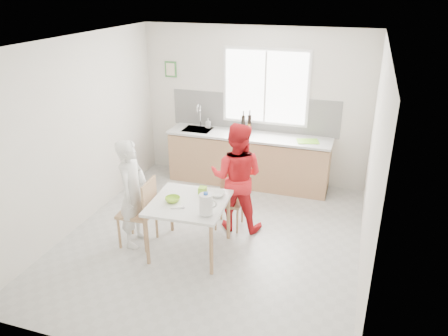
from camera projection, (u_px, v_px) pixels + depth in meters
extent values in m
plane|color=#B7B7B2|center=(212.00, 239.00, 6.17)|extent=(4.50, 4.50, 0.00)
plane|color=silver|center=(254.00, 106.00, 7.61)|extent=(4.00, 0.00, 4.00)
plane|color=silver|center=(122.00, 239.00, 3.67)|extent=(4.00, 0.00, 4.00)
plane|color=silver|center=(79.00, 134.00, 6.21)|extent=(0.00, 4.50, 4.50)
plane|color=silver|center=(373.00, 168.00, 5.08)|extent=(0.00, 4.50, 4.50)
plane|color=white|center=(210.00, 42.00, 5.11)|extent=(4.50, 4.50, 0.00)
cube|color=white|center=(266.00, 87.00, 7.40)|extent=(1.50, 0.03, 1.30)
cube|color=white|center=(265.00, 87.00, 7.38)|extent=(1.40, 0.02, 1.20)
cube|color=white|center=(265.00, 87.00, 7.38)|extent=(0.03, 0.03, 1.20)
cube|color=white|center=(254.00, 113.00, 7.65)|extent=(3.00, 0.02, 0.65)
cube|color=#3A7E39|center=(171.00, 69.00, 7.82)|extent=(0.22, 0.02, 0.28)
cube|color=beige|center=(170.00, 69.00, 7.81)|extent=(0.16, 0.01, 0.22)
cube|color=tan|center=(248.00, 161.00, 7.71)|extent=(2.80, 0.60, 0.86)
cube|color=#3F3326|center=(248.00, 180.00, 7.86)|extent=(2.80, 0.54, 0.10)
cube|color=silver|center=(249.00, 136.00, 7.52)|extent=(2.84, 0.64, 0.04)
cube|color=#A5A5AA|center=(198.00, 130.00, 7.79)|extent=(0.50, 0.40, 0.03)
cylinder|color=silver|center=(200.00, 117.00, 7.85)|extent=(0.02, 0.02, 0.36)
torus|color=silver|center=(199.00, 108.00, 7.72)|extent=(0.02, 0.18, 0.18)
cube|color=white|center=(189.00, 203.00, 5.62)|extent=(1.01, 1.01, 0.04)
cylinder|color=tan|center=(147.00, 241.00, 5.50)|extent=(0.05, 0.05, 0.68)
cylinder|color=tan|center=(171.00, 210.00, 6.25)|extent=(0.05, 0.05, 0.68)
cylinder|color=tan|center=(211.00, 250.00, 5.30)|extent=(0.05, 0.05, 0.68)
cylinder|color=tan|center=(228.00, 217.00, 6.05)|extent=(0.05, 0.05, 0.68)
cube|color=tan|center=(137.00, 212.00, 5.90)|extent=(0.47, 0.47, 0.04)
cube|color=tan|center=(149.00, 197.00, 5.75)|extent=(0.05, 0.42, 0.46)
cylinder|color=tan|center=(132.00, 220.00, 6.21)|extent=(0.04, 0.04, 0.45)
cylinder|color=tan|center=(119.00, 233.00, 5.87)|extent=(0.04, 0.04, 0.45)
cylinder|color=tan|center=(157.00, 223.00, 6.12)|extent=(0.04, 0.04, 0.45)
cylinder|color=tan|center=(145.00, 237.00, 5.78)|extent=(0.04, 0.04, 0.45)
cube|color=tan|center=(229.00, 202.00, 6.33)|extent=(0.40, 0.40, 0.04)
cube|color=tan|center=(232.00, 184.00, 6.40)|extent=(0.36, 0.05, 0.40)
cylinder|color=tan|center=(216.00, 218.00, 6.31)|extent=(0.03, 0.03, 0.39)
cylinder|color=tan|center=(237.00, 221.00, 6.23)|extent=(0.03, 0.03, 0.39)
cylinder|color=tan|center=(221.00, 208.00, 6.60)|extent=(0.03, 0.03, 0.39)
cylinder|color=tan|center=(242.00, 211.00, 6.52)|extent=(0.03, 0.03, 0.39)
imported|color=white|center=(133.00, 194.00, 5.80)|extent=(0.39, 0.57, 1.51)
imported|color=red|center=(237.00, 177.00, 6.18)|extent=(0.81, 0.65, 1.60)
imported|color=#9EDA32|center=(173.00, 199.00, 5.61)|extent=(0.21, 0.21, 0.06)
imported|color=white|center=(216.00, 194.00, 5.76)|extent=(0.24, 0.24, 0.06)
cylinder|color=white|center=(206.00, 204.00, 5.23)|extent=(0.16, 0.16, 0.26)
cylinder|color=blue|center=(206.00, 194.00, 5.18)|extent=(0.05, 0.05, 0.03)
torus|color=white|center=(212.00, 204.00, 5.20)|extent=(0.12, 0.03, 0.12)
cube|color=#90D230|center=(203.00, 190.00, 5.82)|extent=(0.11, 0.11, 0.09)
cylinder|color=#A5A5AA|center=(177.00, 208.00, 5.44)|extent=(0.15, 0.07, 0.01)
cube|color=#74C12C|center=(308.00, 141.00, 7.18)|extent=(0.41, 0.34, 0.01)
cylinder|color=black|center=(250.00, 123.00, 7.57)|extent=(0.07, 0.07, 0.32)
cylinder|color=black|center=(243.00, 124.00, 7.60)|extent=(0.07, 0.07, 0.30)
cylinder|color=brown|center=(249.00, 128.00, 7.58)|extent=(0.06, 0.06, 0.16)
imported|color=#999999|center=(208.00, 123.00, 7.85)|extent=(0.08, 0.08, 0.17)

